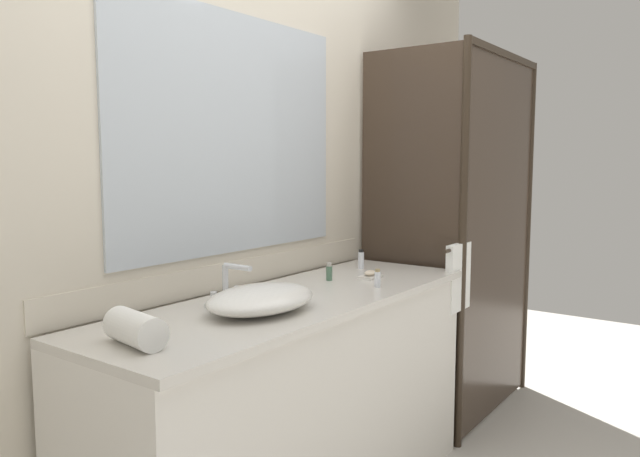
{
  "coord_description": "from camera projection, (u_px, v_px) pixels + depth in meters",
  "views": [
    {
      "loc": [
        -1.81,
        -1.42,
        1.42
      ],
      "look_at": [
        0.15,
        0.0,
        1.15
      ],
      "focal_mm": 34.17,
      "sensor_mm": 36.0,
      "label": 1
    }
  ],
  "objects": [
    {
      "name": "shower_enclosure",
      "position": [
        472.0,
        236.0,
        3.24
      ],
      "size": [
        1.2,
        0.59,
        2.0
      ],
      "color": "#2D2319",
      "rests_on": "ground_plane"
    },
    {
      "name": "vanity_cabinet",
      "position": [
        296.0,
        408.0,
        2.39
      ],
      "size": [
        1.8,
        0.58,
        0.9
      ],
      "color": "silver",
      "rests_on": "ground_plane"
    },
    {
      "name": "amenity_bottle_shampoo",
      "position": [
        377.0,
        279.0,
        2.51
      ],
      "size": [
        0.03,
        0.03,
        0.08
      ],
      "color": "silver",
      "rests_on": "vanity_cabinet"
    },
    {
      "name": "amenity_bottle_lotion",
      "position": [
        361.0,
        260.0,
        2.94
      ],
      "size": [
        0.03,
        0.03,
        0.09
      ],
      "color": "silver",
      "rests_on": "vanity_cabinet"
    },
    {
      "name": "wall_back_with_mirror",
      "position": [
        231.0,
        189.0,
        2.49
      ],
      "size": [
        4.4,
        0.06,
        2.6
      ],
      "color": "beige",
      "rests_on": "ground_plane"
    },
    {
      "name": "sink_basin",
      "position": [
        261.0,
        299.0,
        2.1
      ],
      "size": [
        0.44,
        0.31,
        0.09
      ],
      "primitive_type": "ellipsoid",
      "color": "white",
      "rests_on": "vanity_cabinet"
    },
    {
      "name": "soap_dish",
      "position": [
        370.0,
        275.0,
        2.7
      ],
      "size": [
        0.1,
        0.07,
        0.04
      ],
      "color": "silver",
      "rests_on": "vanity_cabinet"
    },
    {
      "name": "faucet",
      "position": [
        228.0,
        291.0,
        2.2
      ],
      "size": [
        0.17,
        0.14,
        0.15
      ],
      "color": "silver",
      "rests_on": "vanity_cabinet"
    },
    {
      "name": "amenity_bottle_body_wash",
      "position": [
        329.0,
        272.0,
        2.65
      ],
      "size": [
        0.03,
        0.03,
        0.08
      ],
      "color": "#4C7056",
      "rests_on": "vanity_cabinet"
    },
    {
      "name": "rolled_towel_near_edge",
      "position": [
        135.0,
        329.0,
        1.71
      ],
      "size": [
        0.13,
        0.22,
        0.1
      ],
      "primitive_type": "cylinder",
      "rotation": [
        1.57,
        0.0,
        -0.16
      ],
      "color": "white",
      "rests_on": "vanity_cabinet"
    }
  ]
}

